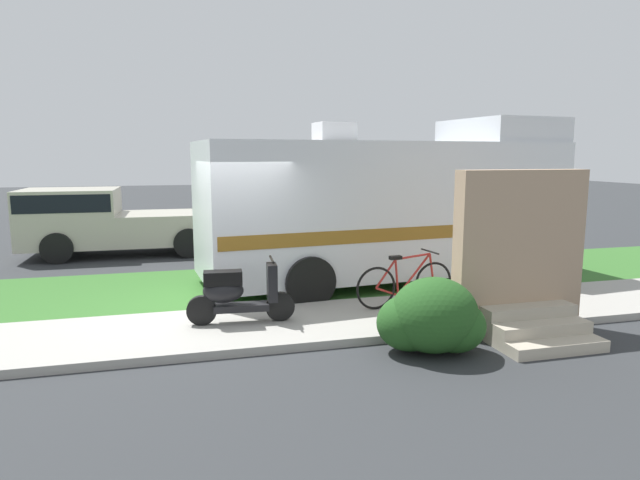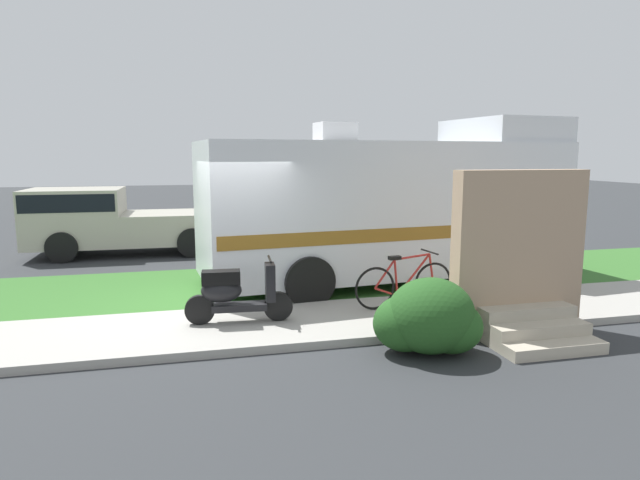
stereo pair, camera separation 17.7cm
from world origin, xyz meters
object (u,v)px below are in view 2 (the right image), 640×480
(motorhome_rv, at_px, (391,206))
(pickup_truck_near, at_px, (113,219))
(scooter, at_px, (235,293))
(bottle_green, at_px, (483,307))
(bottle_spare, at_px, (504,300))
(bicycle, at_px, (405,283))

(motorhome_rv, xyz_separation_m, pickup_truck_near, (-5.91, 4.82, -0.65))
(scooter, relative_size, bottle_green, 5.35)
(motorhome_rv, xyz_separation_m, scooter, (-3.35, -2.33, -1.01))
(scooter, xyz_separation_m, bottle_spare, (4.38, -0.22, -0.33))
(bottle_green, bearing_deg, pickup_truck_near, 129.81)
(bottle_spare, bearing_deg, bicycle, 164.84)
(bottle_spare, bearing_deg, scooter, 177.14)
(scooter, xyz_separation_m, bicycle, (2.80, 0.21, -0.07))
(pickup_truck_near, bearing_deg, bottle_green, -50.19)
(motorhome_rv, distance_m, pickup_truck_near, 7.65)
(bicycle, relative_size, bottle_green, 5.94)
(pickup_truck_near, bearing_deg, bottle_spare, -46.70)
(motorhome_rv, xyz_separation_m, bottle_green, (0.48, -2.85, -1.34))
(motorhome_rv, relative_size, bottle_green, 24.96)
(bicycle, height_order, bottle_green, bicycle)
(pickup_truck_near, distance_m, bottle_spare, 10.14)
(motorhome_rv, bearing_deg, scooter, -145.21)
(motorhome_rv, height_order, pickup_truck_near, motorhome_rv)
(bicycle, xyz_separation_m, bottle_green, (1.03, -0.73, -0.26))
(scooter, height_order, bottle_spare, scooter)
(motorhome_rv, distance_m, bicycle, 2.44)
(motorhome_rv, xyz_separation_m, bottle_spare, (1.03, -2.54, -1.35))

